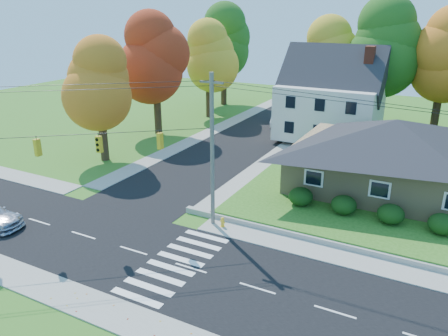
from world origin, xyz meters
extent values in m
plane|color=#3D7923|center=(0.00, 0.00, 0.00)|extent=(120.00, 120.00, 0.00)
cube|color=black|center=(0.00, 0.00, 0.01)|extent=(90.00, 8.00, 0.02)
cube|color=black|center=(-8.00, 26.00, 0.01)|extent=(8.00, 44.00, 0.02)
cube|color=#9C9A90|center=(0.00, 5.00, 0.04)|extent=(90.00, 2.00, 0.08)
cube|color=#9C9A90|center=(0.00, -5.00, 0.04)|extent=(90.00, 2.00, 0.08)
cube|color=tan|center=(8.00, 16.00, 2.10)|extent=(14.00, 10.00, 3.20)
pyramid|color=#26262B|center=(8.00, 16.00, 4.80)|extent=(14.60, 10.60, 2.20)
cube|color=silver|center=(0.00, 28.00, 3.30)|extent=(10.00, 8.00, 5.60)
pyramid|color=#26262B|center=(0.00, 28.00, 7.30)|extent=(10.40, 8.40, 2.40)
cube|color=brown|center=(3.50, 28.00, 5.30)|extent=(0.90, 0.90, 9.60)
ellipsoid|color=#163A10|center=(3.00, 9.80, 1.14)|extent=(1.70, 1.70, 1.27)
ellipsoid|color=#163A10|center=(6.00, 9.80, 1.14)|extent=(1.70, 1.70, 1.27)
ellipsoid|color=#163A10|center=(9.00, 9.80, 1.14)|extent=(1.70, 1.70, 1.27)
ellipsoid|color=#163A10|center=(12.00, 9.80, 1.14)|extent=(1.70, 1.70, 1.27)
cylinder|color=#666059|center=(-1.50, 5.20, 5.00)|extent=(0.26, 0.26, 10.00)
cube|color=#666059|center=(-1.50, 5.20, 9.40)|extent=(1.60, 0.12, 0.12)
cube|color=gold|center=(-9.50, -1.20, 5.95)|extent=(0.26, 0.34, 1.00)
cube|color=gold|center=(-6.80, 0.95, 5.95)|extent=(0.34, 0.26, 1.00)
cube|color=gold|center=(-4.00, 3.20, 5.95)|extent=(0.26, 0.34, 1.00)
cylinder|color=black|center=(-8.00, 0.00, 6.60)|extent=(13.02, 10.43, 0.04)
cylinder|color=#3F2A19|center=(-2.00, 34.00, 3.20)|extent=(0.80, 0.80, 5.40)
sphere|color=gold|center=(-2.00, 34.00, 7.10)|extent=(6.72, 6.72, 6.72)
sphere|color=gold|center=(-2.00, 34.00, 8.78)|extent=(5.91, 5.91, 5.91)
sphere|color=gold|center=(-2.00, 34.00, 10.46)|extent=(5.11, 5.11, 5.11)
cylinder|color=#3F2A19|center=(4.00, 33.00, 3.65)|extent=(0.86, 0.86, 6.30)
sphere|color=#27601A|center=(4.00, 33.00, 8.20)|extent=(7.84, 7.84, 7.84)
sphere|color=#27601A|center=(4.00, 33.00, 10.16)|extent=(6.90, 6.90, 6.90)
sphere|color=#27601A|center=(4.00, 33.00, 12.12)|extent=(5.96, 5.96, 5.96)
cylinder|color=#3F2A19|center=(10.00, 34.00, 3.43)|extent=(0.83, 0.83, 5.85)
sphere|color=orange|center=(10.00, 34.00, 7.65)|extent=(7.28, 7.28, 7.28)
sphere|color=orange|center=(10.00, 34.00, 9.47)|extent=(6.41, 6.41, 6.41)
cylinder|color=#3F2A19|center=(-17.00, 12.00, 2.48)|extent=(0.77, 0.77, 4.95)
sphere|color=orange|center=(-17.00, 12.00, 6.05)|extent=(6.16, 6.16, 6.16)
sphere|color=orange|center=(-17.00, 12.00, 7.59)|extent=(5.42, 5.42, 5.42)
sphere|color=orange|center=(-17.00, 12.00, 9.13)|extent=(4.68, 4.68, 4.68)
cylinder|color=#3F2A19|center=(-18.00, 22.00, 2.93)|extent=(0.83, 0.83, 5.85)
sphere|color=#A62E15|center=(-18.00, 22.00, 7.15)|extent=(7.28, 7.28, 7.28)
sphere|color=#A62E15|center=(-18.00, 22.00, 8.97)|extent=(6.41, 6.41, 6.41)
sphere|color=#A62E15|center=(-18.00, 22.00, 10.79)|extent=(5.53, 5.53, 5.53)
cylinder|color=#3F2A19|center=(-17.00, 32.00, 2.70)|extent=(0.80, 0.80, 5.40)
sphere|color=gold|center=(-17.00, 32.00, 6.60)|extent=(6.72, 6.72, 6.72)
sphere|color=gold|center=(-17.00, 32.00, 8.28)|extent=(5.91, 5.91, 5.91)
sphere|color=gold|center=(-17.00, 32.00, 9.96)|extent=(5.11, 5.11, 5.11)
cylinder|color=#3F2A19|center=(-19.00, 40.00, 3.15)|extent=(0.86, 0.86, 6.30)
sphere|color=#27601A|center=(-19.00, 40.00, 7.70)|extent=(7.84, 7.84, 7.84)
sphere|color=#27601A|center=(-19.00, 40.00, 9.66)|extent=(6.90, 6.90, 6.90)
sphere|color=#27601A|center=(-19.00, 40.00, 11.62)|extent=(5.96, 5.96, 5.96)
imported|color=silver|center=(-7.19, 31.91, 0.78)|extent=(2.80, 4.86, 1.51)
cylinder|color=yellow|center=(-0.71, 5.07, 0.05)|extent=(0.33, 0.33, 0.09)
cylinder|color=yellow|center=(-0.71, 5.07, 0.32)|extent=(0.22, 0.22, 0.50)
sphere|color=yellow|center=(-0.71, 5.07, 0.61)|extent=(0.23, 0.23, 0.23)
cylinder|color=yellow|center=(-0.71, 5.07, 0.41)|extent=(0.42, 0.25, 0.11)
camera|label=1|loc=(11.28, -17.51, 13.48)|focal=35.00mm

